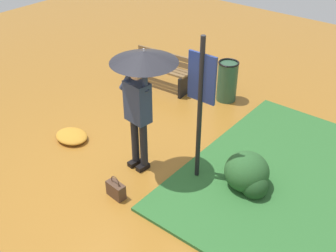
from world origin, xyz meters
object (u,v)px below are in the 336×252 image
Objects in this scene: person_with_umbrella at (141,80)px; info_sign_post at (201,95)px; trash_bin at (227,81)px; handbag at (116,190)px; park_bench at (161,69)px.

person_with_umbrella is 0.89× the size of info_sign_post.
info_sign_post is at bearing -67.81° from trash_bin.
info_sign_post is 2.79m from trash_bin.
info_sign_post is 1.85m from handbag.
trash_bin is (1.42, 0.37, 0.02)m from park_bench.
trash_bin is (-0.19, 2.74, -1.13)m from person_with_umbrella.
person_with_umbrella is at bearing -156.99° from info_sign_post.
handbag is (0.13, -0.77, -1.42)m from person_with_umbrella.
trash_bin is at bearing 112.19° from info_sign_post.
trash_bin is at bearing 93.87° from person_with_umbrella.
info_sign_post is at bearing -40.24° from park_bench.
park_bench is 1.47m from trash_bin.
person_with_umbrella is at bearing 99.79° from handbag.
person_with_umbrella reaches higher than handbag.
person_with_umbrella is 3.08m from park_bench.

